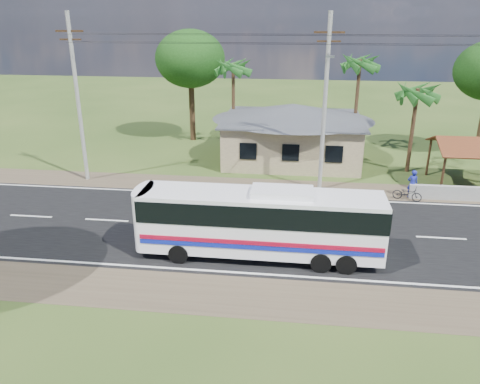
# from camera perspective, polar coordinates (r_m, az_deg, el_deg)

# --- Properties ---
(ground) EXTENTS (120.00, 120.00, 0.00)m
(ground) POSITION_cam_1_polar(r_m,az_deg,el_deg) (25.27, 3.32, -4.52)
(ground) COLOR #294318
(ground) RESTS_ON ground
(road) EXTENTS (120.00, 16.00, 0.03)m
(road) POSITION_cam_1_polar(r_m,az_deg,el_deg) (25.26, 3.32, -4.50)
(road) COLOR black
(road) RESTS_ON ground
(house) EXTENTS (12.40, 10.00, 5.00)m
(house) POSITION_cam_1_polar(r_m,az_deg,el_deg) (36.69, 6.38, 7.95)
(house) COLOR tan
(house) RESTS_ON ground
(waiting_shed) EXTENTS (5.20, 4.48, 3.35)m
(waiting_shed) POSITION_cam_1_polar(r_m,az_deg,el_deg) (34.34, 26.75, 5.04)
(waiting_shed) COLOR #382514
(waiting_shed) RESTS_ON ground
(concrete_barrier) EXTENTS (7.00, 0.30, 0.90)m
(concrete_barrier) POSITION_cam_1_polar(r_m,az_deg,el_deg) (32.04, 26.01, -0.18)
(concrete_barrier) COLOR #9E9E99
(concrete_barrier) RESTS_ON ground
(utility_poles) EXTENTS (32.80, 2.22, 11.00)m
(utility_poles) POSITION_cam_1_polar(r_m,az_deg,el_deg) (29.71, 9.67, 10.84)
(utility_poles) COLOR #9E9E99
(utility_poles) RESTS_ON ground
(palm_near) EXTENTS (2.80, 2.80, 6.70)m
(palm_near) POSITION_cam_1_polar(r_m,az_deg,el_deg) (35.11, 20.81, 11.25)
(palm_near) COLOR #47301E
(palm_near) RESTS_ON ground
(palm_mid) EXTENTS (2.80, 2.80, 8.20)m
(palm_mid) POSITION_cam_1_polar(r_m,az_deg,el_deg) (38.71, 14.41, 14.91)
(palm_mid) COLOR #47301E
(palm_mid) RESTS_ON ground
(palm_far) EXTENTS (2.80, 2.80, 7.70)m
(palm_far) POSITION_cam_1_polar(r_m,az_deg,el_deg) (39.34, -0.84, 14.92)
(palm_far) COLOR #47301E
(palm_far) RESTS_ON ground
(tree_behind_house) EXTENTS (6.00, 6.00, 9.61)m
(tree_behind_house) POSITION_cam_1_polar(r_m,az_deg,el_deg) (41.98, -6.08, 15.81)
(tree_behind_house) COLOR #47301E
(tree_behind_house) RESTS_ON ground
(coach_bus) EXTENTS (11.23, 2.49, 3.48)m
(coach_bus) POSITION_cam_1_polar(r_m,az_deg,el_deg) (21.68, 2.60, -3.22)
(coach_bus) COLOR white
(coach_bus) RESTS_ON ground
(motorcycle) EXTENTS (1.85, 1.16, 0.92)m
(motorcycle) POSITION_cam_1_polar(r_m,az_deg,el_deg) (30.62, 19.72, -0.15)
(motorcycle) COLOR black
(motorcycle) RESTS_ON ground
(person) EXTENTS (0.70, 0.50, 1.80)m
(person) POSITION_cam_1_polar(r_m,az_deg,el_deg) (31.08, 20.27, 0.95)
(person) COLOR navy
(person) RESTS_ON ground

